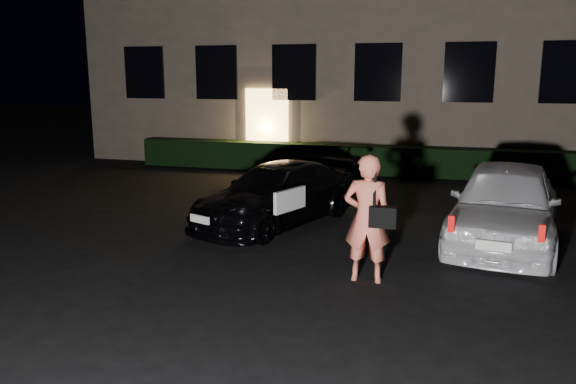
# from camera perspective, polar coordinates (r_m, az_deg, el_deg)

# --- Properties ---
(ground) EXTENTS (80.00, 80.00, 0.00)m
(ground) POSITION_cam_1_polar(r_m,az_deg,el_deg) (7.23, -1.98, -12.17)
(ground) COLOR black
(ground) RESTS_ON ground
(hedge) EXTENTS (15.00, 0.70, 0.85)m
(hedge) POSITION_cam_1_polar(r_m,az_deg,el_deg) (17.10, 8.67, 3.25)
(hedge) COLOR black
(hedge) RESTS_ON ground
(sedan) EXTENTS (3.07, 4.42, 1.19)m
(sedan) POSITION_cam_1_polar(r_m,az_deg,el_deg) (11.21, -1.11, -0.23)
(sedan) COLOR black
(sedan) RESTS_ON ground
(hatch) EXTENTS (2.37, 4.50, 1.46)m
(hatch) POSITION_cam_1_polar(r_m,az_deg,el_deg) (10.52, 21.18, -1.11)
(hatch) COLOR white
(hatch) RESTS_ON ground
(man) EXTENTS (0.77, 0.46, 1.86)m
(man) POSITION_cam_1_polar(r_m,az_deg,el_deg) (8.08, 8.08, -2.66)
(man) COLOR #FB785C
(man) RESTS_ON ground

